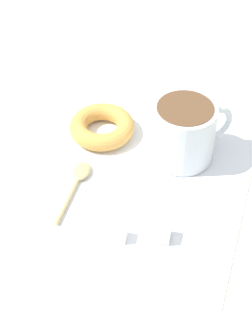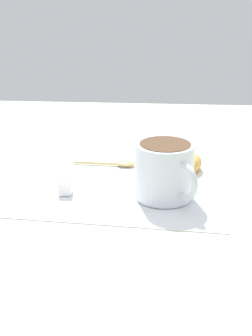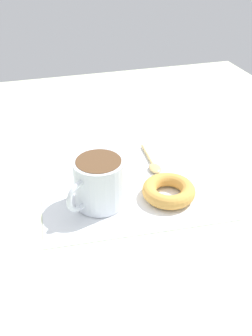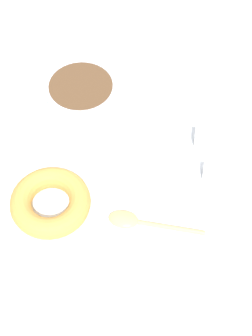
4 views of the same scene
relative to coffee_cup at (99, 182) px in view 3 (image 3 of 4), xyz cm
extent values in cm
cube|color=beige|center=(3.87, 9.09, -5.83)|extent=(120.00, 120.00, 2.00)
cube|color=white|center=(6.84, 6.61, -4.68)|extent=(35.47, 35.47, 0.30)
cylinder|color=silver|center=(0.16, 0.11, -0.20)|extent=(9.01, 9.01, 8.67)
cylinder|color=brown|center=(0.16, 0.11, 3.94)|extent=(7.81, 7.81, 0.60)
torus|color=silver|center=(-3.87, -2.83, -0.20)|extent=(5.18, 4.12, 5.76)
torus|color=gold|center=(12.57, -1.76, -3.22)|extent=(9.77, 9.77, 2.62)
ellipsoid|color=#D8B772|center=(13.17, 7.19, -4.08)|extent=(2.56, 3.71, 0.90)
cylinder|color=#D8B772|center=(13.41, 12.53, -4.25)|extent=(0.97, 8.93, 0.56)
cube|color=white|center=(-0.09, 15.74, -3.53)|extent=(2.00, 2.00, 2.00)
cube|color=white|center=(5.08, 17.02, -3.69)|extent=(1.69, 1.69, 1.69)
camera|label=1|loc=(-5.93, 59.57, 51.74)|focal=60.00mm
camera|label=2|loc=(-67.22, 0.66, 26.41)|focal=50.00mm
camera|label=3|loc=(-10.03, -52.41, 37.66)|focal=40.00mm
camera|label=4|loc=(45.61, 12.02, 54.63)|focal=60.00mm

